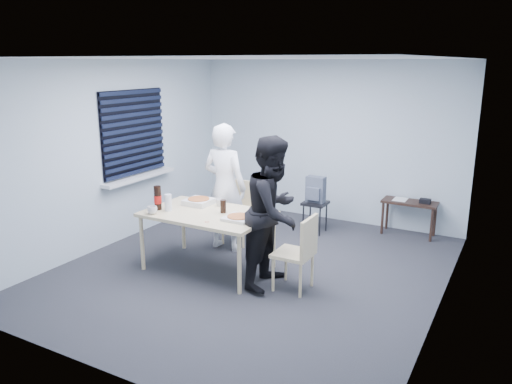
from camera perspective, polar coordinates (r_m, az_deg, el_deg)
The scene contains 19 objects.
room at distance 7.60m, azimuth -13.60°, elevation 5.78°, with size 5.00×5.00×5.00m.
dining_table at distance 6.25m, azimuth -5.55°, elevation -2.84°, with size 1.54×0.98×0.75m.
chair_far at distance 7.26m, azimuth -1.63°, elevation -1.74°, with size 0.42×0.42×0.89m.
chair_right at distance 5.71m, azimuth 5.08°, elevation -6.44°, with size 0.42×0.42×0.89m.
person_white at distance 6.89m, azimuth -3.58°, elevation 0.55°, with size 0.65×0.42×1.77m, color white.
person_black at distance 5.75m, azimuth 2.04°, elevation -2.31°, with size 0.86×0.47×1.77m, color black.
side_table at distance 7.85m, azimuth 17.14°, elevation -1.58°, with size 0.80×0.36×0.53m.
stool at distance 7.70m, azimuth 6.77°, elevation -1.92°, with size 0.35×0.35×0.49m.
backpack at distance 7.61m, azimuth 6.81°, elevation 0.25°, with size 0.28×0.21×0.40m.
pizza_box_a at distance 6.57m, azimuth -6.57°, elevation -1.08°, with size 0.33×0.33×0.08m.
pizza_box_b at distance 5.92m, azimuth -1.98°, elevation -2.96°, with size 0.33×0.33×0.05m.
mug_a at distance 6.25m, azimuth -11.77°, elevation -2.05°, with size 0.12×0.12×0.10m, color silver.
mug_b at distance 6.47m, azimuth -4.22°, elevation -1.22°, with size 0.10×0.10×0.09m, color silver.
cola_glass at distance 6.17m, azimuth -3.77°, elevation -1.65°, with size 0.07×0.07×0.16m, color black.
soda_bottle at distance 6.40m, azimuth -11.16°, elevation -0.71°, with size 0.10×0.10×0.30m.
plastic_cups at distance 6.33m, azimuth -10.01°, elevation -1.20°, with size 0.09×0.09×0.21m, color silver.
rubber_band at distance 5.85m, azimuth -5.63°, elevation -3.43°, with size 0.05×0.05×0.00m, color red.
papers at distance 7.89m, azimuth 16.16°, elevation -0.81°, with size 0.20×0.27×0.00m, color white.
black_box at distance 7.78m, azimuth 18.77°, elevation -0.99°, with size 0.16×0.11×0.07m, color black.
Camera 1 is at (2.88, -5.15, 2.56)m, focal length 35.00 mm.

